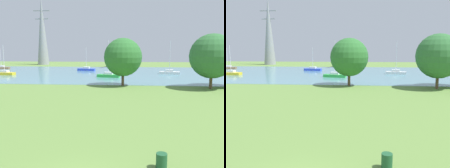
# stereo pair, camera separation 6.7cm
# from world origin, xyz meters

# --- Properties ---
(ground_plane) EXTENTS (160.00, 160.00, 0.00)m
(ground_plane) POSITION_xyz_m (0.00, 22.00, 0.00)
(ground_plane) COLOR olive
(litter_bin) EXTENTS (0.56, 0.56, 0.80)m
(litter_bin) POSITION_xyz_m (4.11, 2.52, 0.40)
(litter_bin) COLOR #1E512D
(litter_bin) RESTS_ON ground
(water_surface) EXTENTS (140.00, 40.00, 0.02)m
(water_surface) POSITION_xyz_m (0.00, 50.00, 0.01)
(water_surface) COLOR #588B99
(water_surface) RESTS_ON ground
(sailboat_white) EXTENTS (4.99, 2.33, 7.87)m
(sailboat_white) POSITION_xyz_m (11.64, 48.48, 0.47)
(sailboat_white) COLOR white
(sailboat_white) RESTS_ON water_surface
(sailboat_yellow) EXTENTS (4.92, 1.96, 6.84)m
(sailboat_yellow) POSITION_xyz_m (-26.85, 43.62, 0.46)
(sailboat_yellow) COLOR yellow
(sailboat_yellow) RESTS_ON water_surface
(sailboat_green) EXTENTS (4.99, 2.30, 7.82)m
(sailboat_green) POSITION_xyz_m (-2.32, 41.05, 0.47)
(sailboat_green) COLOR green
(sailboat_green) RESTS_ON water_surface
(sailboat_brown) EXTENTS (4.95, 2.07, 6.31)m
(sailboat_brown) POSITION_xyz_m (-36.55, 59.25, 0.45)
(sailboat_brown) COLOR brown
(sailboat_brown) RESTS_ON water_surface
(sailboat_blue) EXTENTS (4.98, 2.23, 6.49)m
(sailboat_blue) POSITION_xyz_m (-9.93, 55.86, 0.46)
(sailboat_blue) COLOR blue
(sailboat_blue) RESTS_ON water_surface
(tree_mid_shore) EXTENTS (6.21, 6.21, 7.78)m
(tree_mid_shore) POSITION_xyz_m (1.15, 29.67, 4.66)
(tree_mid_shore) COLOR brown
(tree_mid_shore) RESTS_ON ground
(tree_east_far) EXTENTS (6.70, 6.70, 8.29)m
(tree_east_far) POSITION_xyz_m (14.59, 27.77, 4.93)
(tree_east_far) COLOR brown
(tree_east_far) RESTS_ON ground
(electricity_pylon) EXTENTS (6.40, 4.40, 25.30)m
(electricity_pylon) POSITION_xyz_m (-31.48, 80.60, 12.67)
(electricity_pylon) COLOR gray
(electricity_pylon) RESTS_ON ground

